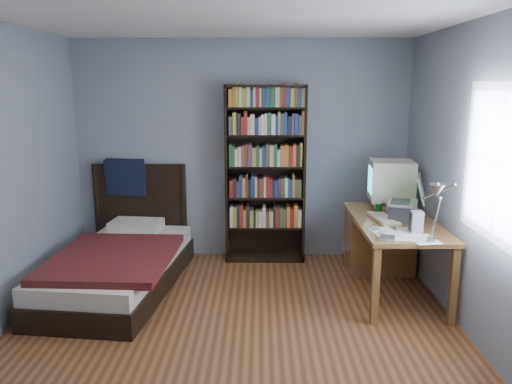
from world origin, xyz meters
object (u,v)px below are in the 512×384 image
Objects in this scene: bed at (121,261)px; desk at (383,238)px; laptop at (404,208)px; keyboard at (384,219)px; crt_monitor at (390,181)px; bookshelf at (265,174)px; speaker at (417,222)px; desk_lamp at (436,197)px; soda_can at (379,209)px.

desk is at bearing 6.05° from bed.
laptop is 0.22m from keyboard.
laptop is at bearing -10.16° from keyboard.
bookshelf reaches higher than crt_monitor.
bed is (-2.76, 0.57, -0.57)m from speaker.
keyboard reaches higher than desk.
bookshelf is at bearing 137.11° from speaker.
keyboard is 0.47m from speaker.
desk_lamp reaches higher than desk.
bed is (-2.77, 0.15, -0.59)m from laptop.
speaker is (0.00, -0.93, -0.19)m from crt_monitor.
desk_lamp is 0.28× the size of bookshelf.
bed reaches higher than desk.
soda_can is 2.64m from bed.
crt_monitor is at bearing 51.57° from desk.
desk_lamp is at bearing -84.68° from soda_can.
keyboard is at bearing -40.27° from bookshelf.
desk is 7.64× the size of speaker.
crt_monitor is 2.89m from bed.
bookshelf is 0.93× the size of bed.
bookshelf is (-1.30, 1.37, 0.18)m from speaker.
bed is (-2.70, 1.16, -0.93)m from desk_lamp.
bookshelf is (-1.12, 0.95, 0.26)m from keyboard.
laptop is 1.06m from desk_lamp.
laptop is (0.01, -0.52, -0.17)m from crt_monitor.
desk_lamp is at bearing -23.18° from bed.
soda_can reaches higher than desk.
crt_monitor is 2.57× the size of speaker.
bookshelf reaches higher than soda_can.
laptop is at bearing -36.11° from bookshelf.
soda_can is (0.00, 0.23, 0.04)m from keyboard.
desk is at bearing -22.81° from bookshelf.
desk is 0.75× the size of bookshelf.
desk_lamp is 5.23× the size of soda_can.
bed is at bearing 168.37° from keyboard.
speaker is (-0.01, -0.42, -0.02)m from laptop.
desk_lamp is at bearing -89.77° from desk.
desk_lamp reaches higher than soda_can.
desk_lamp is at bearing -93.89° from laptop.
laptop is 1.63m from bookshelf.
bed is (-2.58, 0.14, -0.49)m from keyboard.
crt_monitor is at bearing 93.74° from speaker.
bookshelf is (-1.31, 0.96, 0.15)m from laptop.
soda_can is 1.35m from bookshelf.
keyboard is 4.05× the size of soda_can.
desk is 0.62m from laptop.
crt_monitor is 0.54m from laptop.
desk_lamp is 0.26× the size of bed.
crt_monitor is 4.65× the size of soda_can.
laptop reaches higher than speaker.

